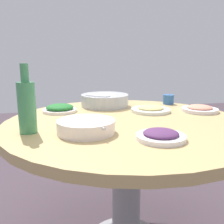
# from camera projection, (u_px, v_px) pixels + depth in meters

# --- Properties ---
(round_dining_table) EXTENTS (1.27, 1.27, 0.76)m
(round_dining_table) POSITION_uv_depth(u_px,v_px,m) (127.00, 145.00, 1.34)
(round_dining_table) COLOR #99999E
(round_dining_table) RESTS_ON ground
(rice_bowl) EXTENTS (0.32, 0.32, 0.09)m
(rice_bowl) POSITION_uv_depth(u_px,v_px,m) (105.00, 100.00, 1.68)
(rice_bowl) COLOR #B2B5BA
(rice_bowl) RESTS_ON round_dining_table
(soup_bowl) EXTENTS (0.25, 0.26, 0.06)m
(soup_bowl) POSITION_uv_depth(u_px,v_px,m) (86.00, 127.00, 1.08)
(soup_bowl) COLOR white
(soup_bowl) RESTS_ON round_dining_table
(dish_eggplant) EXTENTS (0.20, 0.20, 0.04)m
(dish_eggplant) POSITION_uv_depth(u_px,v_px,m) (161.00, 135.00, 1.00)
(dish_eggplant) COLOR white
(dish_eggplant) RESTS_ON round_dining_table
(dish_shrimp) EXTENTS (0.22, 0.22, 0.04)m
(dish_shrimp) POSITION_uv_depth(u_px,v_px,m) (200.00, 109.00, 1.52)
(dish_shrimp) COLOR silver
(dish_shrimp) RESTS_ON round_dining_table
(dish_greens) EXTENTS (0.20, 0.20, 0.05)m
(dish_greens) POSITION_uv_depth(u_px,v_px,m) (60.00, 109.00, 1.51)
(dish_greens) COLOR white
(dish_greens) RESTS_ON round_dining_table
(dish_noodles) EXTENTS (0.24, 0.24, 0.04)m
(dish_noodles) POSITION_uv_depth(u_px,v_px,m) (151.00, 109.00, 1.51)
(dish_noodles) COLOR silver
(dish_noodles) RESTS_ON round_dining_table
(green_bottle) EXTENTS (0.08, 0.08, 0.30)m
(green_bottle) POSITION_uv_depth(u_px,v_px,m) (27.00, 106.00, 1.07)
(green_bottle) COLOR #3F8955
(green_bottle) RESTS_ON round_dining_table
(tea_cup_far) EXTENTS (0.07, 0.07, 0.07)m
(tea_cup_far) POSITION_uv_depth(u_px,v_px,m) (168.00, 99.00, 1.76)
(tea_cup_far) COLOR #2E5D9C
(tea_cup_far) RESTS_ON round_dining_table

